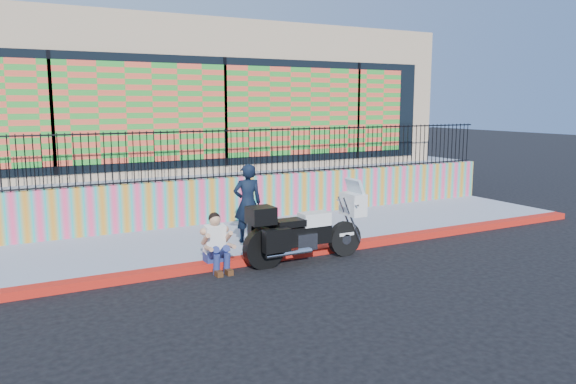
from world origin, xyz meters
TOP-DOWN VIEW (x-y plane):
  - ground at (0.00, 0.00)m, footprint 90.00×90.00m
  - red_curb at (0.00, 0.00)m, footprint 16.00×0.30m
  - sidewalk at (0.00, 1.65)m, footprint 16.00×3.00m
  - mural_wall at (0.00, 3.25)m, footprint 16.00×0.20m
  - metal_fence at (0.00, 3.25)m, footprint 15.80×0.04m
  - elevated_platform at (0.00, 8.35)m, footprint 16.00×10.00m
  - storefront_building at (0.00, 8.13)m, footprint 14.00×8.06m
  - police_motorcycle at (-0.23, -0.39)m, footprint 2.53×0.84m
  - police_officer at (-0.77, 1.08)m, footprint 0.67×0.50m
  - seated_man at (-1.94, -0.19)m, footprint 0.54×0.71m

SIDE VIEW (x-z plane):
  - ground at x=0.00m, z-range 0.00..0.00m
  - red_curb at x=0.00m, z-range 0.00..0.15m
  - sidewalk at x=0.00m, z-range 0.00..0.15m
  - seated_man at x=-1.94m, z-range -0.08..0.98m
  - elevated_platform at x=0.00m, z-range 0.00..1.25m
  - police_motorcycle at x=-0.23m, z-range -0.13..1.45m
  - mural_wall at x=0.00m, z-range 0.15..1.25m
  - police_officer at x=-0.77m, z-range 0.15..1.82m
  - metal_fence at x=0.00m, z-range 1.25..2.45m
  - storefront_building at x=0.00m, z-range 1.25..5.25m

